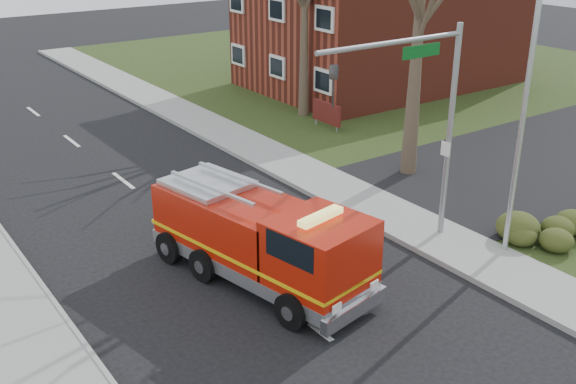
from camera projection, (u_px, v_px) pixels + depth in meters
ground at (307, 322)px, 17.26m from camera, size 120.00×120.00×0.00m
sidewalk_right at (470, 254)px, 20.54m from camera, size 2.40×80.00×0.15m
brick_building at (383, 23)px, 39.53m from camera, size 15.40×10.40×7.25m
health_center_sign at (327, 113)px, 31.93m from camera, size 0.12×2.00×1.40m
hedge_corner at (556, 227)px, 21.09m from camera, size 2.80×2.00×0.90m
traffic_signal_mast at (423, 101)px, 19.35m from camera, size 5.29×0.18×6.80m
streetlight_pole at (523, 111)px, 18.94m from camera, size 1.48×0.16×8.40m
fire_engine at (261, 241)px, 18.76m from camera, size 3.69×7.18×2.76m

